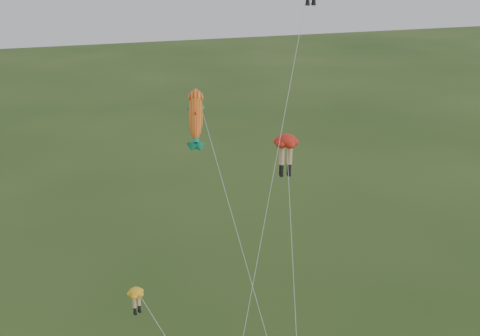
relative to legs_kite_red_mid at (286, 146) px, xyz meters
name	(u,v)px	position (x,y,z in m)	size (l,w,h in m)	color
legs_kite_red_mid	(286,146)	(0.00, 0.00, 0.00)	(3.41, 9.52, 14.32)	red
legs_kite_yellow	(140,301)	(-9.93, -3.05, -6.92)	(4.71, 7.25, 7.31)	yellow
fish_kite	(196,116)	(-5.77, -0.63, 2.64)	(4.10, 8.45, 17.79)	orange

